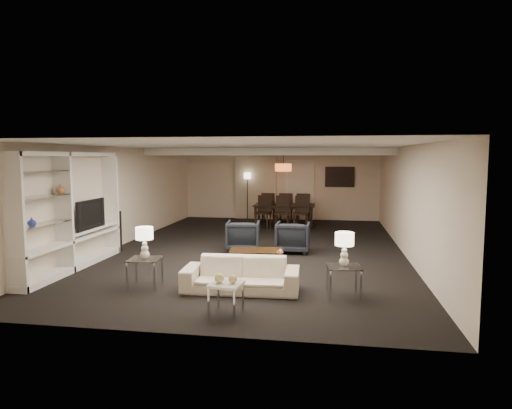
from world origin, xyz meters
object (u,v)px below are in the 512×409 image
object	(u,v)px
vase_blue	(32,222)
vase_amber	(60,189)
table_lamp_right	(344,249)
pendant_light	(283,167)
chair_nm	(282,212)
chair_fr	(304,208)
armchair_right	(293,237)
side_table_left	(145,273)
sofa	(241,275)
marble_table	(226,298)
table_lamp_left	(145,243)
chair_fl	(269,208)
dining_table	(284,215)
chair_nl	(263,212)
coffee_table	(256,259)
armchair_left	(243,236)
side_table_right	(344,281)
chair_nr	(301,213)
floor_lamp	(247,196)
chair_fm	(286,208)
television	(86,214)
floor_speaker	(119,231)

from	to	relation	value
vase_blue	vase_amber	xyz separation A→B (m)	(0.00, 0.89, 0.51)
table_lamp_right	vase_blue	distance (m)	5.35
pendant_light	chair_nm	bearing A→B (deg)	-90.46
vase_blue	chair_fr	xyz separation A→B (m)	(4.21, 8.35, -0.62)
armchair_right	vase_amber	xyz separation A→B (m)	(-4.23, -2.69, 1.28)
side_table_left	vase_blue	distance (m)	2.15
sofa	vase_blue	bearing A→B (deg)	-177.89
side_table_left	vase_blue	world-z (taller)	vase_blue
marble_table	vase_amber	world-z (taller)	vase_amber
side_table_left	marble_table	bearing A→B (deg)	-32.91
table_lamp_left	table_lamp_right	world-z (taller)	same
table_lamp_right	chair_fl	bearing A→B (deg)	106.08
dining_table	chair_nl	distance (m)	0.90
vase_blue	vase_amber	size ratio (longest dim) A/B	0.91
pendant_light	coffee_table	world-z (taller)	pendant_light
sofa	armchair_left	size ratio (longest dim) A/B	2.45
marble_table	chair_fl	world-z (taller)	chair_fl
vase_amber	dining_table	size ratio (longest dim) A/B	0.09
side_table_right	vase_blue	world-z (taller)	vase_blue
sofa	chair_fr	xyz separation A→B (m)	(0.57, 8.07, 0.23)
dining_table	chair_nr	distance (m)	0.90
side_table_right	table_lamp_right	bearing A→B (deg)	0.00
chair_nm	floor_lamp	world-z (taller)	floor_lamp
dining_table	pendant_light	bearing A→B (deg)	-91.71
pendant_light	table_lamp_left	bearing A→B (deg)	-103.40
chair_nm	floor_lamp	distance (m)	2.48
chair_fm	armchair_left	bearing A→B (deg)	80.33
chair_fl	chair_fm	distance (m)	0.60
television	pendant_light	bearing A→B (deg)	-32.60
side_table_left	dining_table	distance (m)	7.61
table_lamp_right	chair_nl	bearing A→B (deg)	108.96
coffee_table	armchair_right	bearing A→B (deg)	70.56
sofa	coffee_table	xyz separation A→B (m)	(-0.00, 1.60, -0.09)
marble_table	chair_nm	size ratio (longest dim) A/B	0.43
side_table_right	vase_blue	distance (m)	5.41
vase_amber	side_table_left	bearing A→B (deg)	-17.56
chair_fr	side_table_right	bearing A→B (deg)	98.97
armchair_right	floor_lamp	xyz separation A→B (m)	(-2.09, 5.44, 0.48)
armchair_right	sofa	bearing A→B (deg)	79.57
armchair_left	armchair_right	xyz separation A→B (m)	(1.20, 0.00, 0.00)
floor_speaker	chair_fr	world-z (taller)	chair_fr
chair_fm	side_table_left	bearing A→B (deg)	75.48
pendant_light	chair_nm	size ratio (longest dim) A/B	0.50
floor_lamp	sofa	bearing A→B (deg)	-80.30
armchair_right	floor_lamp	world-z (taller)	floor_lamp
armchair_left	chair_fr	world-z (taller)	chair_fr
table_lamp_right	chair_fm	world-z (taller)	table_lamp_right
side_table_left	floor_lamp	world-z (taller)	floor_lamp
table_lamp_right	chair_fm	distance (m)	8.26
chair_nr	sofa	bearing A→B (deg)	-88.65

